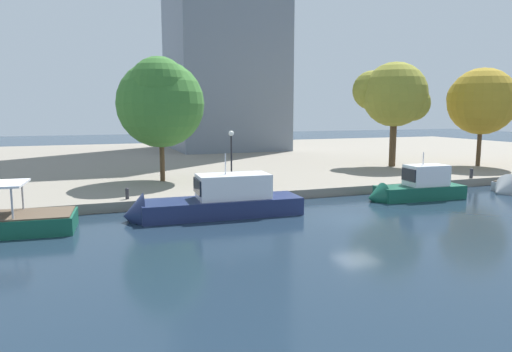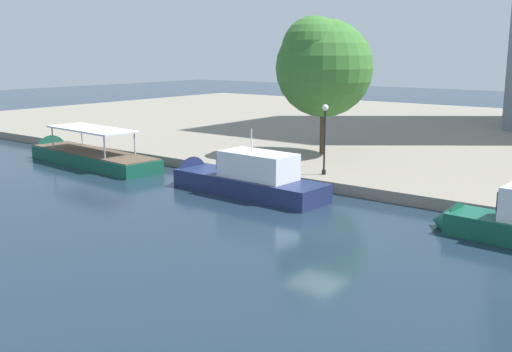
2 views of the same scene
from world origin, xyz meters
name	(u,v)px [view 2 (image 2 of 2)]	position (x,y,z in m)	size (l,w,h in m)	color
ground_plane	(317,233)	(0.00, 0.00, 0.00)	(220.00, 220.00, 0.00)	#192838
tour_boat_0	(86,159)	(-23.28, 4.29, 0.36)	(14.12, 4.20, 3.93)	#14513D
motor_yacht_1	(241,180)	(-7.87, 4.04, 0.76)	(11.09, 3.28, 4.91)	navy
mooring_bollard_1	(224,157)	(-12.72, 8.12, 1.09)	(0.26, 0.26, 0.78)	#2D2D33
lamp_post	(325,132)	(-5.13, 8.96, 3.37)	(0.39, 0.39, 4.42)	black
tree_0	(323,65)	(-9.27, 15.29, 7.31)	(7.17, 7.17, 10.16)	#4C3823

